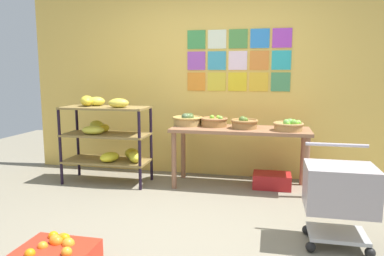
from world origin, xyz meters
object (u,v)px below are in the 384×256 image
Objects in this scene: fruit_basket_centre at (214,121)px; fruit_basket_back_right at (187,120)px; produce_crate_under_table at (272,181)px; orange_crate_foreground at (57,254)px; fruit_basket_back_left at (289,125)px; banana_shelf_unit at (107,132)px; display_table at (240,136)px; fruit_basket_left at (244,123)px; shopping_cart at (339,191)px.

fruit_basket_back_right is at bearing 179.81° from fruit_basket_centre.
produce_crate_under_table is 0.85× the size of orange_crate_foreground.
produce_crate_under_table is at bearing -2.15° from fruit_basket_centre.
fruit_basket_centre is 0.90× the size of fruit_basket_back_right.
fruit_basket_back_left is 2.76m from orange_crate_foreground.
banana_shelf_unit is 2.08× the size of orange_crate_foreground.
fruit_basket_left reaches higher than display_table.
fruit_basket_back_right reaches higher than fruit_basket_back_left.
fruit_basket_left is 0.73m from fruit_basket_back_right.
fruit_basket_left reaches higher than produce_crate_under_table.
fruit_basket_back_right reaches higher than orange_crate_foreground.
fruit_basket_back_left is (0.57, -0.08, 0.15)m from display_table.
display_table is at bearing 171.68° from fruit_basket_back_left.
fruit_basket_back_left is at bearing -37.49° from produce_crate_under_table.
fruit_basket_centre is at bearing 177.85° from produce_crate_under_table.
fruit_basket_back_left is at bearing 107.10° from shopping_cart.
produce_crate_under_table is (0.72, -0.03, -0.71)m from fruit_basket_centre.
produce_crate_under_table is at bearing 6.75° from display_table.
orange_crate_foreground is (-0.46, -2.21, -0.72)m from fruit_basket_back_right.
produce_crate_under_table is (0.40, 0.05, -0.55)m from display_table.
display_table is 4.88× the size of fruit_basket_centre.
banana_shelf_unit is at bearing 156.93° from shopping_cart.
banana_shelf_unit is at bearing -178.07° from fruit_basket_back_left.
banana_shelf_unit is 3.37× the size of fruit_basket_left.
banana_shelf_unit is 1.67m from display_table.
banana_shelf_unit is 2.14m from produce_crate_under_table.
fruit_basket_back_right is at bearing 78.20° from orange_crate_foreground.
produce_crate_under_table is (-0.17, 0.13, -0.70)m from fruit_basket_back_left.
fruit_basket_centre is 0.64× the size of orange_crate_foreground.
display_table is 1.66m from shopping_cart.
display_table is at bearing 125.70° from shopping_cart.
orange_crate_foreground is at bearing -129.56° from fruit_basket_back_left.
orange_crate_foreground is at bearing -124.98° from produce_crate_under_table.
fruit_basket_centre is 2.46m from orange_crate_foreground.
shopping_cart is at bearing -42.60° from fruit_basket_back_right.
shopping_cart is at bearing -49.58° from fruit_basket_centre.
fruit_basket_back_left reaches higher than shopping_cart.
fruit_basket_back_right reaches higher than shopping_cart.
fruit_basket_left is 0.87× the size of fruit_basket_back_right.
fruit_basket_back_right is 2.37m from orange_crate_foreground.
produce_crate_under_table is at bearing 55.02° from orange_crate_foreground.
display_table is 5.03× the size of fruit_basket_left.
fruit_basket_left is 0.39m from fruit_basket_centre.
banana_shelf_unit is 2.44× the size of produce_crate_under_table.
fruit_basket_back_left is at bearing -9.97° from fruit_basket_centre.
orange_crate_foreground is (-1.18, -2.11, -0.71)m from fruit_basket_left.
fruit_basket_left is at bearing 60.74° from orange_crate_foreground.
shopping_cart reaches higher than produce_crate_under_table.
fruit_basket_back_left reaches higher than fruit_basket_centre.
orange_crate_foreground is at bearing -119.26° from fruit_basket_left.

